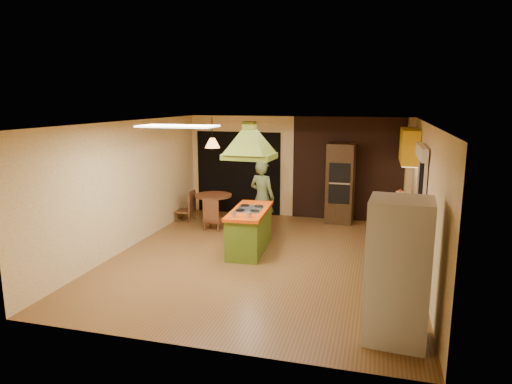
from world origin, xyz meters
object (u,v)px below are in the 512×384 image
(man, at_px, (262,197))
(refrigerator, at_px, (398,271))
(canister_large, at_px, (400,197))
(kitchen_island, at_px, (250,230))
(dining_table, at_px, (214,203))
(wall_oven, at_px, (340,183))

(man, height_order, refrigerator, refrigerator)
(man, bearing_deg, canister_large, -166.52)
(kitchen_island, height_order, dining_table, kitchen_island)
(man, bearing_deg, dining_table, -6.92)
(wall_oven, bearing_deg, dining_table, -163.09)
(kitchen_island, height_order, canister_large, canister_large)
(dining_table, bearing_deg, wall_oven, 13.82)
(kitchen_island, height_order, refrigerator, refrigerator)
(refrigerator, bearing_deg, man, 128.13)
(kitchen_island, xyz_separation_m, man, (-0.05, 1.17, 0.40))
(wall_oven, bearing_deg, man, -134.68)
(man, xyz_separation_m, canister_large, (2.83, -0.30, 0.22))
(kitchen_island, height_order, wall_oven, wall_oven)
(kitchen_island, distance_m, wall_oven, 3.03)
(refrigerator, xyz_separation_m, dining_table, (-4.07, 4.64, -0.42))
(kitchen_island, xyz_separation_m, dining_table, (-1.43, 1.85, 0.05))
(dining_table, relative_size, canister_large, 3.81)
(kitchen_island, distance_m, man, 1.23)
(kitchen_island, bearing_deg, wall_oven, 55.93)
(man, bearing_deg, kitchen_island, 111.97)
(refrigerator, distance_m, canister_large, 3.66)
(kitchen_island, relative_size, dining_table, 1.90)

